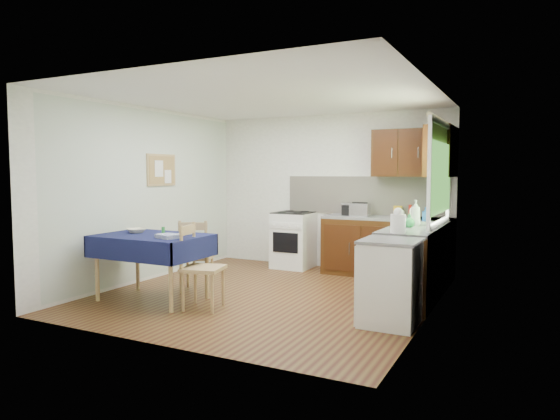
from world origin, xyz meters
The scene contains 33 objects.
floor centered at (0.00, 0.00, 0.00)m, with size 4.20×4.20×0.00m, color #441D12.
ceiling centered at (0.00, 0.00, 2.50)m, with size 4.00×4.20×0.02m, color white.
wall_back centered at (0.00, 2.10, 1.25)m, with size 4.00×0.02×2.50m, color silver.
wall_front centered at (0.00, -2.10, 1.25)m, with size 4.00×0.02×2.50m, color silver.
wall_left centered at (-2.00, 0.00, 1.25)m, with size 0.02×4.20×2.50m, color silver.
wall_right centered at (2.00, 0.00, 1.25)m, with size 0.02×4.20×2.50m, color silver.
base_cabinets centered at (1.36, 1.26, 0.43)m, with size 1.90×2.30×0.86m.
worktop_back centered at (1.05, 1.80, 0.88)m, with size 1.90×0.60×0.04m, color slate.
worktop_right centered at (1.70, 0.65, 0.88)m, with size 0.60×1.70×0.04m, color slate.
worktop_corner centered at (1.70, 1.80, 0.88)m, with size 0.60×0.60×0.04m, color slate.
splashback centered at (0.65, 2.08, 1.20)m, with size 2.70×0.02×0.60m, color beige.
upper_cabinets centered at (1.52, 1.80, 1.85)m, with size 1.20×0.85×0.70m.
stove centered at (-0.50, 1.80, 0.46)m, with size 0.60×0.61×0.92m.
window centered at (1.97, 0.70, 1.65)m, with size 0.04×1.48×1.26m.
fridge centered at (1.70, -0.55, 0.44)m, with size 0.58×0.60×0.89m.
corkboard centered at (-1.97, 0.30, 1.60)m, with size 0.04×0.62×0.47m.
dining_table centered at (-1.16, -0.86, 0.70)m, with size 1.33×0.90×0.80m.
chair_far centered at (-0.96, -0.25, 0.50)m, with size 0.54×0.54×0.94m.
chair_near centered at (-0.42, -0.92, 0.52)m, with size 0.52×0.52×0.98m.
toaster centered at (0.65, 1.70, 1.00)m, with size 0.28×0.17×0.22m.
sandwich_press centered at (0.53, 1.85, 1.00)m, with size 0.34×0.29×0.20m.
sauce_bottle centered at (1.42, 1.67, 1.00)m, with size 0.05×0.05×0.20m, color #B0180E.
yellow_packet centered at (1.17, 1.98, 0.98)m, with size 0.12×0.08×0.16m, color gold.
dish_rack centered at (1.64, 0.92, 0.93)m, with size 0.46×0.35×0.22m.
kettle centered at (1.66, -0.10, 1.02)m, with size 0.17×0.17×0.28m.
cup centered at (1.25, 1.75, 0.95)m, with size 0.14×0.14×0.11m, color white.
soap_bottle_a centered at (1.68, 0.75, 1.06)m, with size 0.12×0.13×0.32m, color white.
soap_bottle_b centered at (1.68, 1.40, 1.00)m, with size 0.09×0.09×0.19m, color #1E58B3.
soap_bottle_c centered at (1.65, 0.52, 0.98)m, with size 0.13×0.13×0.16m, color green.
plate_bowl centered at (-1.47, -0.79, 0.83)m, with size 0.23×0.23×0.06m, color beige.
book centered at (-0.89, -0.71, 0.81)m, with size 0.15×0.21×0.02m, color white.
spice_jar centered at (-1.10, -0.72, 0.85)m, with size 0.04×0.04×0.09m, color #268B35.
tea_towel centered at (-0.79, -1.01, 0.83)m, with size 0.25×0.20×0.05m, color navy.
Camera 1 is at (2.95, -5.56, 1.57)m, focal length 32.00 mm.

